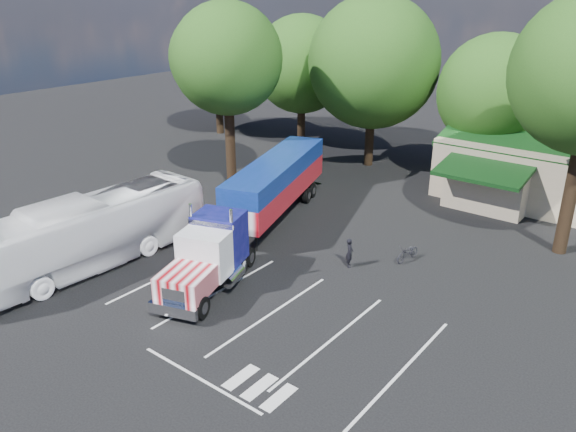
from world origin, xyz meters
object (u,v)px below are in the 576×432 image
Objects in this scene: woman at (350,253)px; tour_bus at (89,232)px; bicycle at (408,252)px; semi_truck at (262,197)px.

tour_bus is (-10.53, -8.00, 1.04)m from woman.
woman is 3.23m from bicycle.
woman is 0.88× the size of bicycle.
semi_truck reaches higher than bicycle.
semi_truck is 6.50m from woman.
tour_bus is at bearing -131.81° from bicycle.
tour_bus is (-12.58, -10.47, 1.35)m from bicycle.
bicycle is at bearing 41.54° from tour_bus.
semi_truck reaches higher than tour_bus.
tour_bus is at bearing 95.32° from woman.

